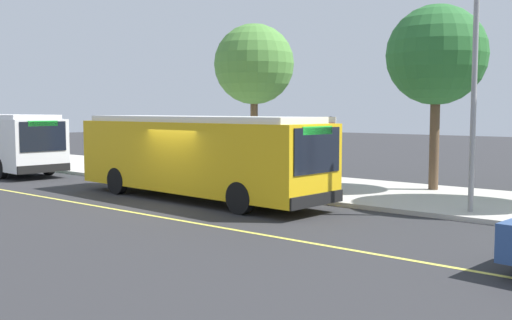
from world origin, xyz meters
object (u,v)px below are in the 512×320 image
object	(u,v)px
transit_bus_main	(197,154)
waiting_bench	(300,174)
pedestrian_commuter	(268,163)
route_sign_post	(330,145)

from	to	relation	value
transit_bus_main	waiting_bench	size ratio (longest dim) A/B	6.75
transit_bus_main	waiting_bench	distance (m)	4.70
transit_bus_main	pedestrian_commuter	world-z (taller)	transit_bus_main
transit_bus_main	route_sign_post	bearing A→B (deg)	34.16
transit_bus_main	route_sign_post	size ratio (longest dim) A/B	3.86
transit_bus_main	waiting_bench	world-z (taller)	transit_bus_main
transit_bus_main	route_sign_post	world-z (taller)	same
route_sign_post	pedestrian_commuter	bearing A→B (deg)	172.58
route_sign_post	pedestrian_commuter	world-z (taller)	route_sign_post
waiting_bench	transit_bus_main	bearing A→B (deg)	-106.80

